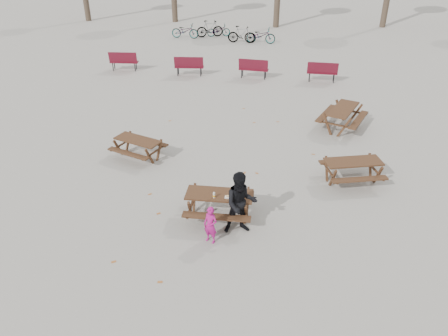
# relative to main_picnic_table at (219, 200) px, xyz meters

# --- Properties ---
(ground) EXTENTS (80.00, 80.00, 0.00)m
(ground) POSITION_rel_main_picnic_table_xyz_m (0.00, 0.00, -0.59)
(ground) COLOR gray
(ground) RESTS_ON ground
(main_picnic_table) EXTENTS (1.80, 1.45, 0.78)m
(main_picnic_table) POSITION_rel_main_picnic_table_xyz_m (0.00, 0.00, 0.00)
(main_picnic_table) COLOR #342213
(main_picnic_table) RESTS_ON ground
(food_tray) EXTENTS (0.18, 0.11, 0.03)m
(food_tray) POSITION_rel_main_picnic_table_xyz_m (0.26, -0.17, 0.21)
(food_tray) COLOR white
(food_tray) RESTS_ON main_picnic_table
(bread_roll) EXTENTS (0.14, 0.06, 0.05)m
(bread_roll) POSITION_rel_main_picnic_table_xyz_m (0.26, -0.17, 0.25)
(bread_roll) COLOR tan
(bread_roll) RESTS_ON food_tray
(soda_bottle) EXTENTS (0.07, 0.07, 0.17)m
(soda_bottle) POSITION_rel_main_picnic_table_xyz_m (-0.11, -0.20, 0.26)
(soda_bottle) COLOR silver
(soda_bottle) RESTS_ON main_picnic_table
(child) EXTENTS (0.44, 0.38, 1.03)m
(child) POSITION_rel_main_picnic_table_xyz_m (-0.08, -1.05, -0.07)
(child) COLOR #B51679
(child) RESTS_ON ground
(adult) EXTENTS (0.99, 0.85, 1.75)m
(adult) POSITION_rel_main_picnic_table_xyz_m (0.62, -0.52, 0.29)
(adult) COLOR black
(adult) RESTS_ON ground
(picnic_table_east) EXTENTS (2.02, 1.78, 0.74)m
(picnic_table_east) POSITION_rel_main_picnic_table_xyz_m (3.83, 2.37, -0.22)
(picnic_table_east) COLOR #342213
(picnic_table_east) RESTS_ON ground
(picnic_table_north) EXTENTS (1.97, 1.80, 0.69)m
(picnic_table_north) POSITION_rel_main_picnic_table_xyz_m (-3.21, 3.09, -0.24)
(picnic_table_north) COLOR #342213
(picnic_table_north) RESTS_ON ground
(picnic_table_far) EXTENTS (2.18, 2.38, 0.83)m
(picnic_table_far) POSITION_rel_main_picnic_table_xyz_m (3.95, 6.45, -0.17)
(picnic_table_far) COLOR #342213
(picnic_table_far) RESTS_ON ground
(park_bench_row) EXTENTS (12.03, 1.14, 1.03)m
(park_bench_row) POSITION_rel_main_picnic_table_xyz_m (-1.61, 12.28, -0.07)
(park_bench_row) COLOR maroon
(park_bench_row) RESTS_ON ground
(bicycle_row) EXTENTS (7.14, 2.40, 1.12)m
(bicycle_row) POSITION_rel_main_picnic_table_xyz_m (-2.47, 20.09, -0.08)
(bicycle_row) COLOR black
(bicycle_row) RESTS_ON ground
(fallen_leaves) EXTENTS (11.00, 11.00, 0.01)m
(fallen_leaves) POSITION_rel_main_picnic_table_xyz_m (0.50, 2.50, -0.58)
(fallen_leaves) COLOR #AA5F28
(fallen_leaves) RESTS_ON ground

